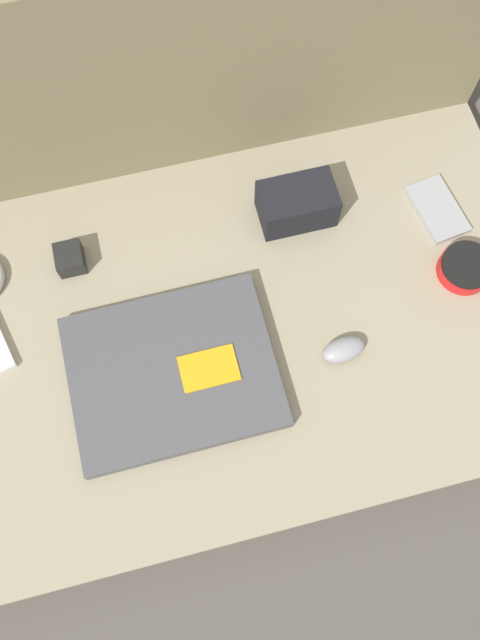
% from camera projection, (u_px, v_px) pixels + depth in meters
% --- Properties ---
extents(ground_plane, '(8.00, 8.00, 0.00)m').
position_uv_depth(ground_plane, '(240.00, 344.00, 1.12)').
color(ground_plane, '#4C4742').
extents(couch_seat, '(1.05, 0.65, 0.11)m').
position_uv_depth(couch_seat, '(240.00, 335.00, 1.07)').
color(couch_seat, gray).
rests_on(couch_seat, ground_plane).
extents(couch_backrest, '(1.05, 0.20, 0.50)m').
position_uv_depth(couch_backrest, '(177.00, 60.00, 1.03)').
color(couch_backrest, '#756B4C').
rests_on(couch_backrest, ground_plane).
extents(laptop, '(0.32, 0.26, 0.03)m').
position_uv_depth(laptop, '(173.00, 372.00, 0.98)').
color(laptop, '#47474C').
rests_on(laptop, couch_seat).
extents(computer_mouse, '(0.07, 0.05, 0.03)m').
position_uv_depth(computer_mouse, '(343.00, 350.00, 0.99)').
color(computer_mouse, gray).
rests_on(computer_mouse, couch_seat).
extents(speaker_puck, '(0.09, 0.09, 0.03)m').
position_uv_depth(speaker_puck, '(466.00, 269.00, 1.04)').
color(speaker_puck, red).
rests_on(speaker_puck, couch_seat).
extents(phone_black, '(0.09, 0.13, 0.01)m').
position_uv_depth(phone_black, '(437.00, 209.00, 1.09)').
color(phone_black, '#99999E').
rests_on(phone_black, couch_seat).
extents(camera_pouch, '(0.13, 0.08, 0.07)m').
position_uv_depth(camera_pouch, '(297.00, 204.00, 1.06)').
color(camera_pouch, black).
rests_on(camera_pouch, couch_seat).
extents(charger_brick, '(0.05, 0.05, 0.04)m').
position_uv_depth(charger_brick, '(70.00, 259.00, 1.04)').
color(charger_brick, black).
rests_on(charger_brick, couch_seat).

